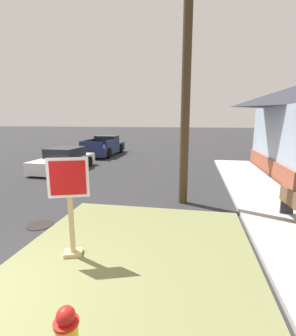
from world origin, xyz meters
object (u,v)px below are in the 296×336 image
Objects in this scene: manhole_cover at (40,225)px; utility_pole at (187,51)px; parked_sedan_white at (64,160)px; stop_sign at (70,209)px; pickup_truck_navy at (104,147)px.

manhole_cover is 6.69m from utility_pole.
parked_sedan_white is at bearing 113.93° from manhole_cover.
manhole_cover is at bearing 141.40° from stop_sign.
utility_pole is at bearing -32.49° from parked_sedan_white.
manhole_cover is at bearing -66.07° from parked_sedan_white.
pickup_truck_navy is at bearing 88.75° from parked_sedan_white.
parked_sedan_white is (-4.75, 8.27, -0.55)m from stop_sign.
stop_sign is 2.93× the size of manhole_cover.
stop_sign is at bearing -117.82° from utility_pole.
manhole_cover is at bearing -145.34° from utility_pole.
parked_sedan_white is at bearing 119.88° from stop_sign.
pickup_truck_navy reaches higher than parked_sedan_white.
utility_pole is at bearing -57.27° from pickup_truck_navy.
parked_sedan_white is (-3.07, 6.93, 0.53)m from manhole_cover.
manhole_cover is 0.14× the size of pickup_truck_navy.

